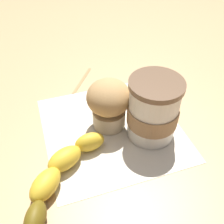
# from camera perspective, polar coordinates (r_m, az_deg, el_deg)

# --- Properties ---
(ground_plane) EXTENTS (3.00, 3.00, 0.00)m
(ground_plane) POSITION_cam_1_polar(r_m,az_deg,el_deg) (0.53, 0.00, -3.63)
(ground_plane) COLOR tan
(paper_napkin) EXTENTS (0.30, 0.30, 0.00)m
(paper_napkin) POSITION_cam_1_polar(r_m,az_deg,el_deg) (0.53, 0.00, -3.57)
(paper_napkin) COLOR beige
(paper_napkin) RESTS_ON ground_plane
(coffee_cup) EXTENTS (0.10, 0.10, 0.12)m
(coffee_cup) POSITION_cam_1_polar(r_m,az_deg,el_deg) (0.49, 8.93, 0.40)
(coffee_cup) COLOR silver
(coffee_cup) RESTS_ON paper_napkin
(muffin) EXTENTS (0.08, 0.08, 0.10)m
(muffin) POSITION_cam_1_polar(r_m,az_deg,el_deg) (0.50, -1.16, 1.94)
(muffin) COLOR beige
(muffin) RESTS_ON paper_napkin
(banana) EXTENTS (0.18, 0.15, 0.04)m
(banana) POSITION_cam_1_polar(r_m,az_deg,el_deg) (0.45, -11.32, -12.90)
(banana) COLOR gold
(banana) RESTS_ON paper_napkin
(wooden_stirrer) EXTENTS (0.08, 0.09, 0.00)m
(wooden_stirrer) POSITION_cam_1_polar(r_m,az_deg,el_deg) (0.66, -6.50, 6.94)
(wooden_stirrer) COLOR #9E7547
(wooden_stirrer) RESTS_ON ground_plane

